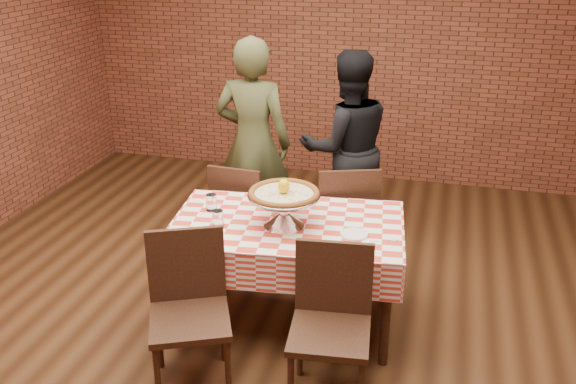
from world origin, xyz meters
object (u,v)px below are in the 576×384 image
object	(u,v)px
table	(287,274)
chair_near_left	(190,318)
diner_black	(347,148)
chair_near_right	(330,333)
pizza_stand	(284,210)
pizza	(284,194)
diner_olive	(253,143)
chair_far_right	(343,218)
water_glass_left	(218,219)
water_glass_right	(211,202)
condiment_caddy	(298,193)
chair_far_left	(244,214)

from	to	relation	value
table	chair_near_left	size ratio (longest dim) A/B	1.58
diner_black	chair_near_right	bearing A→B (deg)	73.32
pizza_stand	pizza	bearing A→B (deg)	0.00
chair_near_right	table	bearing A→B (deg)	115.62
pizza_stand	chair_near_left	size ratio (longest dim) A/B	0.51
pizza	chair_near_right	bearing A→B (deg)	-55.98
diner_olive	diner_black	xyz separation A→B (m)	(0.74, 0.25, -0.06)
chair_far_right	pizza_stand	bearing A→B (deg)	53.08
water_glass_left	chair_near_left	distance (m)	0.69
water_glass_right	diner_olive	distance (m)	1.10
water_glass_left	condiment_caddy	size ratio (longest dim) A/B	0.78
chair_near_left	table	bearing A→B (deg)	39.35
condiment_caddy	chair_far_left	world-z (taller)	condiment_caddy
pizza	chair_near_right	distance (m)	0.93
pizza_stand	chair_far_left	xyz separation A→B (m)	(-0.52, 0.74, -0.42)
water_glass_left	chair_far_left	world-z (taller)	chair_far_left
pizza_stand	chair_far_left	distance (m)	0.99
pizza	table	bearing A→B (deg)	76.12
water_glass_left	chair_far_left	xyz separation A→B (m)	(-0.12, 0.87, -0.37)
pizza_stand	chair_near_left	world-z (taller)	pizza_stand
water_glass_right	diner_black	world-z (taller)	diner_black
pizza	condiment_caddy	bearing A→B (deg)	89.85
water_glass_left	water_glass_right	bearing A→B (deg)	120.25
chair_near_left	diner_olive	distance (m)	1.97
chair_near_left	chair_near_right	world-z (taller)	chair_near_left
condiment_caddy	diner_black	size ratio (longest dim) A/B	0.09
condiment_caddy	chair_far_left	distance (m)	0.74
table	diner_olive	bearing A→B (deg)	117.42
pizza	chair_far_left	xyz separation A→B (m)	(-0.52, 0.74, -0.53)
water_glass_left	diner_olive	world-z (taller)	diner_olive
chair_near_right	chair_far_right	xyz separation A→B (m)	(-0.19, 1.46, 0.01)
pizza_stand	chair_near_right	world-z (taller)	pizza_stand
table	chair_near_right	xyz separation A→B (m)	(0.43, -0.69, 0.08)
water_glass_right	table	bearing A→B (deg)	-6.00
pizza_stand	water_glass_right	distance (m)	0.54
condiment_caddy	chair_far_right	xyz separation A→B (m)	(0.25, 0.44, -0.36)
diner_olive	water_glass_right	bearing A→B (deg)	92.99
chair_near_left	chair_near_right	distance (m)	0.80
table	diner_black	size ratio (longest dim) A/B	0.90
table	pizza	xyz separation A→B (m)	(-0.01, -0.04, 0.60)
pizza	condiment_caddy	size ratio (longest dim) A/B	3.11
pizza_stand	chair_far_right	distance (m)	0.94
water_glass_right	diner_black	xyz separation A→B (m)	(0.68, 1.34, 0.00)
chair_far_left	diner_black	size ratio (longest dim) A/B	0.55
chair_near_left	chair_near_right	xyz separation A→B (m)	(0.80, 0.08, -0.01)
table	water_glass_left	size ratio (longest dim) A/B	13.08
pizza	chair_far_right	xyz separation A→B (m)	(0.25, 0.82, -0.51)
table	water_glass_left	bearing A→B (deg)	-156.89
water_glass_right	water_glass_left	bearing A→B (deg)	-59.75
pizza	water_glass_right	bearing A→B (deg)	169.54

